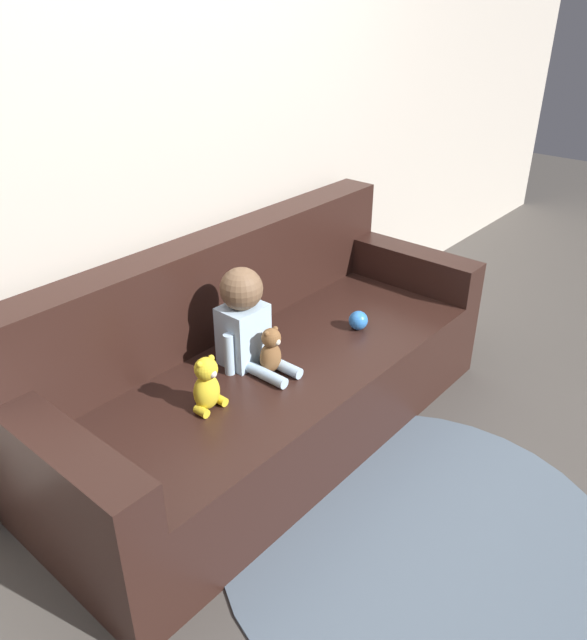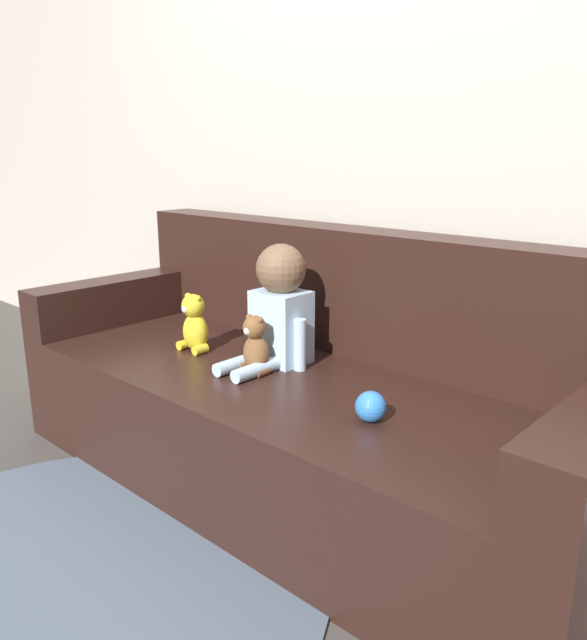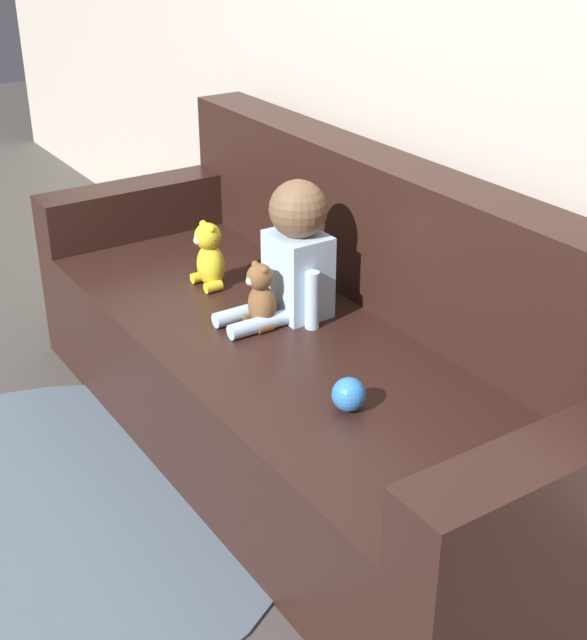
% 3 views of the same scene
% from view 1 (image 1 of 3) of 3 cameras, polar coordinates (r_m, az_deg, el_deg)
% --- Properties ---
extents(ground_plane, '(12.00, 12.00, 0.00)m').
position_cam_1_polar(ground_plane, '(2.89, -1.75, -10.30)').
color(ground_plane, '#4C4742').
extents(wall_back, '(8.00, 0.05, 2.60)m').
position_cam_1_polar(wall_back, '(2.68, -10.72, 17.02)').
color(wall_back, beige).
rests_on(wall_back, ground_plane).
extents(couch, '(2.16, 0.86, 0.87)m').
position_cam_1_polar(couch, '(2.75, -2.77, -4.87)').
color(couch, black).
rests_on(couch, ground_plane).
extents(person_baby, '(0.25, 0.35, 0.42)m').
position_cam_1_polar(person_baby, '(2.52, -4.48, 0.01)').
color(person_baby, silver).
rests_on(person_baby, couch).
extents(teddy_bear_brown, '(0.12, 0.09, 0.20)m').
position_cam_1_polar(teddy_bear_brown, '(2.50, -2.07, -2.92)').
color(teddy_bear_brown, brown).
rests_on(teddy_bear_brown, couch).
extents(plush_toy_side, '(0.13, 0.10, 0.22)m').
position_cam_1_polar(plush_toy_side, '(2.31, -7.93, -5.92)').
color(plush_toy_side, yellow).
rests_on(plush_toy_side, couch).
extents(toy_ball, '(0.09, 0.09, 0.09)m').
position_cam_1_polar(toy_ball, '(2.84, 5.94, -0.03)').
color(toy_ball, '#337FDB').
rests_on(toy_ball, couch).
extents(floor_rug, '(1.47, 1.47, 0.01)m').
position_cam_1_polar(floor_rug, '(2.49, 11.41, -18.81)').
color(floor_rug, slate).
rests_on(floor_rug, ground_plane).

